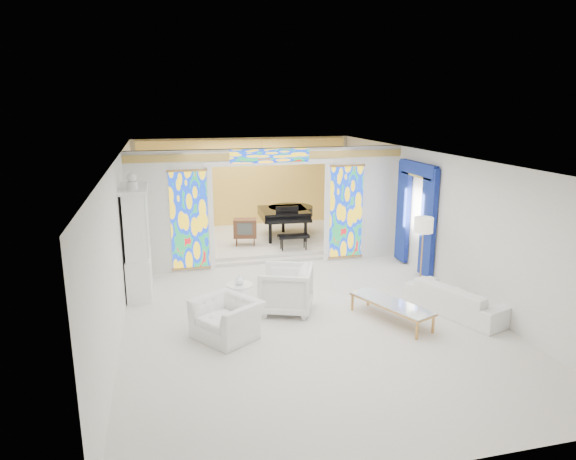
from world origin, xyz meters
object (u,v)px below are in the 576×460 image
object	(u,v)px
sofa	(458,299)
tv_console	(245,228)
coffee_table	(391,304)
armchair_left	(227,319)
grand_piano	(287,213)
china_cabinet	(137,242)
armchair_right	(286,289)

from	to	relation	value
sofa	tv_console	xyz separation A→B (m)	(-3.38, 5.40, 0.36)
coffee_table	armchair_left	bearing A→B (deg)	178.41
grand_piano	coffee_table	bearing A→B (deg)	-82.56
armchair_left	sofa	xyz separation A→B (m)	(4.60, -0.05, -0.05)
china_cabinet	grand_piano	distance (m)	5.42
coffee_table	grand_piano	xyz separation A→B (m)	(-0.53, 6.14, 0.52)
sofa	grand_piano	distance (m)	6.44
china_cabinet	armchair_right	bearing A→B (deg)	-31.17
armchair_right	tv_console	size ratio (longest dim) A/B	1.37
tv_console	armchair_right	bearing A→B (deg)	-77.95
sofa	coffee_table	xyz separation A→B (m)	(-1.45, -0.04, 0.06)
grand_piano	tv_console	xyz separation A→B (m)	(-1.39, -0.70, -0.22)
tv_console	armchair_left	bearing A→B (deg)	-91.89
coffee_table	tv_console	size ratio (longest dim) A/B	2.46
grand_piano	tv_console	distance (m)	1.57
armchair_right	sofa	bearing A→B (deg)	95.41
china_cabinet	armchair_right	size ratio (longest dim) A/B	2.66
sofa	coffee_table	size ratio (longest dim) A/B	1.14
armchair_right	grand_piano	distance (m)	5.35
sofa	tv_console	distance (m)	6.38
china_cabinet	armchair_right	xyz separation A→B (m)	(2.88, -1.74, -0.70)
armchair_left	grand_piano	distance (m)	6.61
armchair_right	armchair_left	bearing A→B (deg)	-34.73
coffee_table	grand_piano	world-z (taller)	grand_piano
china_cabinet	coffee_table	xyz separation A→B (m)	(4.71, -2.71, -0.81)
armchair_right	sofa	xyz separation A→B (m)	(3.29, -0.93, -0.16)
armchair_right	tv_console	xyz separation A→B (m)	(-0.09, 4.47, 0.20)
china_cabinet	armchair_left	world-z (taller)	china_cabinet
armchair_left	china_cabinet	bearing A→B (deg)	176.17
china_cabinet	sofa	size ratio (longest dim) A/B	1.31
grand_piano	tv_console	bearing A→B (deg)	-150.92
china_cabinet	armchair_left	bearing A→B (deg)	-59.12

